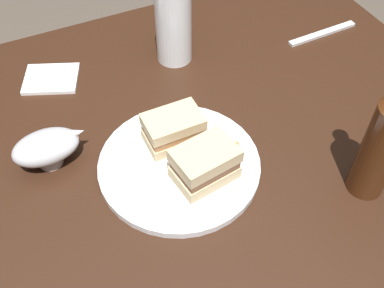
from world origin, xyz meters
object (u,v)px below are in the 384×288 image
(fork, at_px, (322,33))
(gravy_boat, at_px, (47,147))
(sandwich_half_right, at_px, (173,129))
(pint_glass, at_px, (174,30))
(napkin, at_px, (51,79))
(cider_bottle, at_px, (384,143))
(plate, at_px, (179,165))
(sandwich_half_left, at_px, (205,164))

(fork, bearing_deg, gravy_boat, 7.37)
(sandwich_half_right, bearing_deg, pint_glass, 65.86)
(sandwich_half_right, bearing_deg, fork, 19.95)
(pint_glass, bearing_deg, napkin, 171.17)
(pint_glass, bearing_deg, cider_bottle, -71.63)
(fork, bearing_deg, pint_glass, -13.42)
(gravy_boat, distance_m, napkin, 0.23)
(pint_glass, xyz_separation_m, gravy_boat, (-0.32, -0.18, -0.03))
(cider_bottle, xyz_separation_m, fork, (0.19, 0.39, -0.11))
(cider_bottle, bearing_deg, gravy_boat, 149.14)
(plate, xyz_separation_m, pint_glass, (0.12, 0.29, 0.06))
(sandwich_half_right, xyz_separation_m, cider_bottle, (0.26, -0.22, 0.07))
(plate, height_order, gravy_boat, gravy_boat)
(plate, height_order, sandwich_half_right, sandwich_half_right)
(napkin, height_order, fork, napkin)
(sandwich_half_left, distance_m, cider_bottle, 0.28)
(sandwich_half_left, distance_m, gravy_boat, 0.28)
(fork, bearing_deg, sandwich_half_left, 29.27)
(gravy_boat, bearing_deg, napkin, 76.15)
(cider_bottle, relative_size, fork, 1.54)
(plate, height_order, pint_glass, pint_glass)
(gravy_boat, height_order, napkin, gravy_boat)
(sandwich_half_right, relative_size, napkin, 0.92)
(sandwich_half_left, bearing_deg, gravy_boat, 145.72)
(gravy_boat, xyz_separation_m, cider_bottle, (0.47, -0.28, 0.07))
(fork, bearing_deg, napkin, -12.14)
(sandwich_half_left, xyz_separation_m, pint_glass, (0.09, 0.33, 0.02))
(sandwich_half_right, distance_m, fork, 0.48)
(plate, bearing_deg, fork, 24.92)
(sandwich_half_right, height_order, pint_glass, pint_glass)
(pint_glass, distance_m, cider_bottle, 0.48)
(pint_glass, xyz_separation_m, cider_bottle, (0.15, -0.46, 0.04))
(gravy_boat, xyz_separation_m, napkin, (0.05, 0.22, -0.04))
(plate, xyz_separation_m, fork, (0.46, 0.21, -0.00))
(gravy_boat, xyz_separation_m, fork, (0.66, 0.11, -0.04))
(napkin, bearing_deg, fork, -10.50)
(sandwich_half_left, height_order, sandwich_half_right, sandwich_half_left)
(sandwich_half_left, relative_size, gravy_boat, 0.87)
(pint_glass, bearing_deg, sandwich_half_right, -114.14)
(gravy_boat, bearing_deg, cider_bottle, -30.86)
(sandwich_half_left, xyz_separation_m, cider_bottle, (0.24, -0.13, 0.07))
(plate, distance_m, sandwich_half_right, 0.06)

